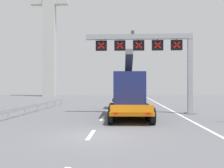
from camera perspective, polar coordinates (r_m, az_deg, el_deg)
name	(u,v)px	position (r m, az deg, el deg)	size (l,w,h in m)	color
ground	(94,137)	(12.66, -4.12, -11.73)	(112.00, 112.00, 0.00)	#5B5B60
lane_markings	(115,100)	(44.91, 0.72, -3.59)	(0.20, 79.57, 0.01)	silver
edge_line_right	(174,112)	(24.89, 13.82, -6.13)	(0.20, 63.00, 0.01)	silver
overhead_lane_gantry	(153,50)	(23.12, 9.29, 7.53)	(9.75, 0.90, 7.44)	#9EA0A5
heavy_haul_truck_orange	(127,91)	(23.60, 3.44, -1.63)	(3.33, 14.12, 5.30)	orange
guardrail_left	(31,107)	(24.35, -17.76, -4.94)	(0.13, 24.78, 0.76)	#999EA3
bridge_pylon_distant	(49,19)	(64.24, -13.94, 14.13)	(9.00, 2.00, 36.47)	#B7B7B2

